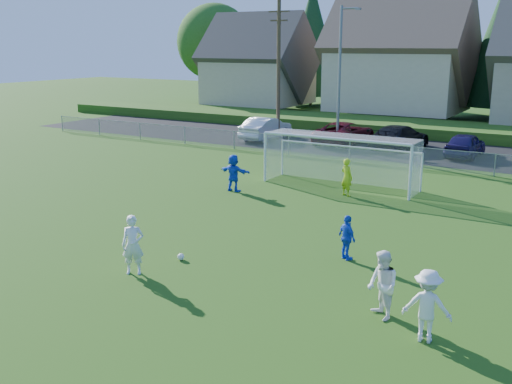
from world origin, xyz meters
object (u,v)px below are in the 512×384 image
player_white_b (383,285)px  car_d (399,137)px  car_c (344,133)px  car_e (465,145)px  player_blue_a (347,238)px  player_white_c (427,306)px  soccer_goal (342,152)px  goalkeeper (347,177)px  car_b (266,128)px  player_blue_b (234,173)px  player_white_a (133,245)px  soccer_ball (181,257)px

player_white_b → car_d: player_white_b is taller
car_c → car_e: size_ratio=1.29×
player_blue_a → car_e: 20.30m
player_white_c → soccer_goal: soccer_goal is taller
goalkeeper → car_b: 16.60m
player_blue_b → goalkeeper: 5.20m
goalkeeper → car_e: (2.47, 12.64, -0.13)m
player_white_a → car_c: 25.52m
car_b → car_d: car_b is taller
soccer_ball → soccer_goal: (0.34, 12.14, 1.52)m
player_white_b → car_c: 26.76m
player_white_b → car_e: 23.96m
goalkeeper → car_e: goalkeeper is taller
player_blue_b → car_d: size_ratio=0.32×
player_white_c → soccer_goal: 15.58m
soccer_ball → car_e: car_e is taller
goalkeeper → car_e: bearing=-78.4°
car_c → car_e: (8.09, -0.56, -0.04)m
soccer_ball → player_blue_a: bearing=31.6°
soccer_ball → car_e: size_ratio=0.05×
player_blue_b → car_e: (7.34, 14.48, -0.13)m
soccer_ball → player_blue_b: size_ratio=0.13×
player_white_c → car_c: 27.86m
player_white_b → car_c: bearing=157.6°
car_d → player_white_c: bearing=117.0°
soccer_ball → car_b: size_ratio=0.05×
player_white_c → goalkeeper: bearing=-68.7°
player_white_a → player_white_c: player_white_a is taller
player_white_a → goalkeeper: (1.82, 12.03, -0.04)m
car_e → player_blue_a: bearing=93.8°
goalkeeper → car_c: goalkeeper is taller
player_white_b → player_white_c: (1.27, -0.62, -0.01)m
car_b → goalkeeper: bearing=133.0°
player_white_a → player_white_c: size_ratio=1.03×
soccer_ball → player_white_b: (6.86, -0.71, 0.77)m
player_white_c → car_c: player_white_c is taller
soccer_ball → player_blue_a: player_blue_a is taller
player_blue_a → car_c: 22.63m
player_blue_b → goalkeeper: size_ratio=1.01×
goalkeeper → car_c: (-5.62, 13.20, -0.09)m
player_white_a → goalkeeper: size_ratio=1.05×
player_white_a → player_blue_a: bearing=10.5°
car_c → player_blue_b: bearing=96.0°
car_d → car_e: car_d is taller
player_blue_b → soccer_ball: bearing=116.1°
player_white_a → player_blue_b: (-3.04, 10.19, -0.04)m
player_white_b → goalkeeper: (-5.54, 11.12, -0.02)m
player_blue_a → soccer_goal: (-4.15, 9.38, 0.90)m
player_white_b → car_b: size_ratio=0.36×
player_blue_a → car_d: bearing=-41.5°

